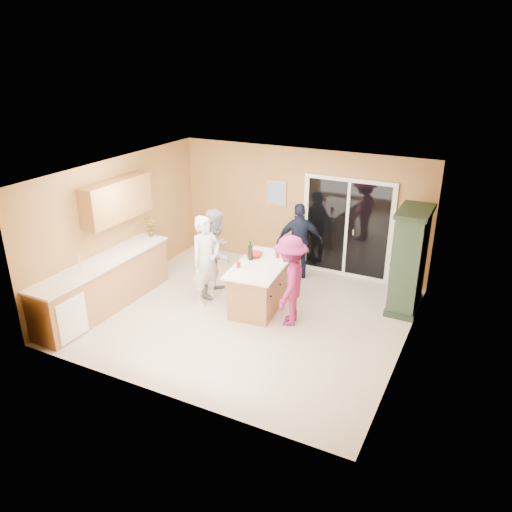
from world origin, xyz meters
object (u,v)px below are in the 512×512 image
at_px(green_hutch, 409,262).
at_px(woman_grey, 217,252).
at_px(kitchen_island, 261,286).
at_px(woman_white, 206,261).
at_px(woman_navy, 300,241).
at_px(woman_magenta, 290,281).

height_order(green_hutch, woman_grey, green_hutch).
height_order(kitchen_island, woman_white, woman_white).
distance_m(green_hutch, woman_grey, 3.56).
bearing_deg(woman_navy, woman_grey, 20.44).
height_order(woman_white, woman_grey, woman_white).
bearing_deg(kitchen_island, woman_white, -166.43).
xyz_separation_m(woman_grey, woman_navy, (1.16, 1.37, -0.05)).
xyz_separation_m(green_hutch, woman_grey, (-3.42, -0.99, -0.08)).
relative_size(green_hutch, woman_white, 1.12).
bearing_deg(green_hutch, woman_magenta, -139.66).
bearing_deg(woman_white, woman_magenta, -70.76).
bearing_deg(woman_grey, woman_navy, -46.67).
relative_size(kitchen_island, green_hutch, 0.89).
bearing_deg(woman_grey, woman_white, 179.69).
bearing_deg(woman_navy, kitchen_island, 54.65).
height_order(woman_white, woman_magenta, woman_white).
relative_size(woman_grey, woman_magenta, 1.07).
height_order(woman_grey, woman_navy, woman_grey).
relative_size(kitchen_island, woman_white, 0.99).
relative_size(green_hutch, woman_magenta, 1.19).
relative_size(woman_white, woman_navy, 1.07).
bearing_deg(woman_grey, green_hutch, -80.20).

